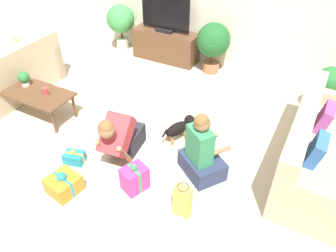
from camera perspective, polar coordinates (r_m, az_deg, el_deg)
The scene contains 18 objects.
ground_plane at distance 4.58m, azimuth -6.42°, elevation -2.18°, with size 16.00×16.00×0.00m, color beige.
sofa_left at distance 5.86m, azimuth -27.15°, elevation 6.93°, with size 0.94×1.98×0.86m.
sofa_right at distance 4.29m, azimuth 25.48°, elevation -4.49°, with size 0.94×1.98×0.86m.
coffee_table at distance 5.16m, azimuth -21.95°, elevation 5.10°, with size 1.10×0.55×0.41m.
tv_console at distance 6.46m, azimuth -0.42°, elevation 13.84°, with size 1.25×0.42×0.57m.
tv at distance 6.25m, azimuth -0.45°, elevation 18.59°, with size 0.95×0.20×0.64m.
potted_plant_corner_right at distance 5.31m, azimuth 26.32°, elevation 6.27°, with size 0.46×0.46×0.77m.
potted_plant_back_left at distance 6.78m, azimuth -8.26°, elevation 17.63°, with size 0.54×0.54×0.92m.
potted_plant_back_right at distance 5.94m, azimuth 7.88°, elevation 14.28°, with size 0.59×0.59×0.91m.
person_kneeling at distance 4.10m, azimuth -8.25°, elevation -1.81°, with size 0.41×0.82×0.79m.
person_sitting at distance 3.88m, azimuth 5.86°, elevation -4.80°, with size 0.66×0.63×0.90m.
dog at distance 4.45m, azimuth 2.12°, elevation -0.19°, with size 0.31×0.54×0.31m.
gift_box_a at distance 4.33m, azimuth -16.00°, elevation -5.29°, with size 0.28×0.23×0.20m.
gift_box_b at distance 3.99m, azimuth -17.71°, elevation -9.61°, with size 0.37×0.38×0.29m.
gift_box_c at distance 3.82m, azimuth -5.82°, elevation -9.05°, with size 0.31×0.34×0.37m.
gift_bag_a at distance 3.53m, azimuth 2.55°, elevation -12.89°, with size 0.19×0.13×0.43m.
mug at distance 5.02m, azimuth -20.56°, elevation 5.77°, with size 0.12×0.08×0.09m.
tabletop_plant at distance 5.30m, azimuth -23.81°, elevation 7.63°, with size 0.17×0.17×0.22m.
Camera 1 is at (2.08, -2.82, 2.96)m, focal length 35.00 mm.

